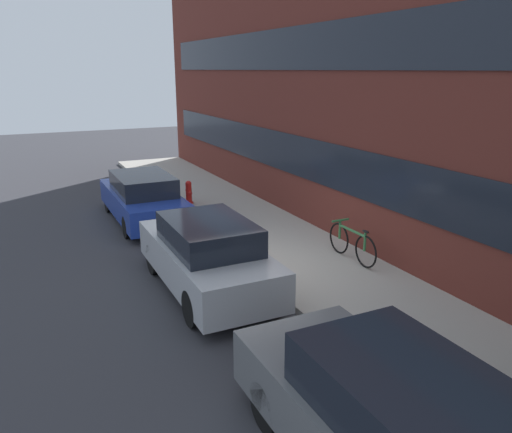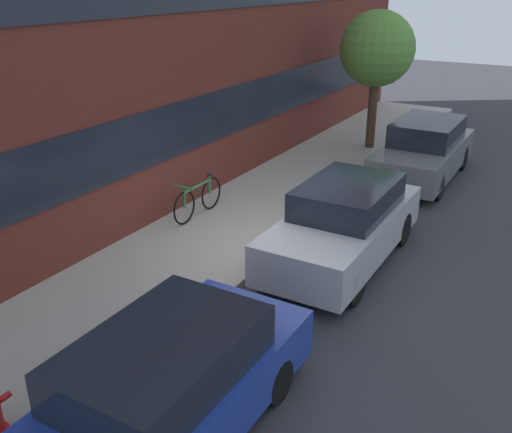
{
  "view_description": "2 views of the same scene",
  "coord_description": "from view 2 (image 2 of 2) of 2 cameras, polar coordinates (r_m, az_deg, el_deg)",
  "views": [
    {
      "loc": [
        8.87,
        -4.09,
        4.15
      ],
      "look_at": [
        -0.31,
        0.34,
        1.13
      ],
      "focal_mm": 35.0,
      "sensor_mm": 36.0,
      "label": 1
    },
    {
      "loc": [
        -8.38,
        -4.35,
        4.79
      ],
      "look_at": [
        -0.59,
        0.17,
        0.98
      ],
      "focal_mm": 40.0,
      "sensor_mm": 36.0,
      "label": 2
    }
  ],
  "objects": [
    {
      "name": "ground_plane",
      "position": [
        10.59,
        2.42,
        -3.97
      ],
      "size": [
        56.0,
        56.0,
        0.0
      ],
      "primitive_type": "plane",
      "color": "#333338"
    },
    {
      "name": "sidewalk_strip",
      "position": [
        11.22,
        -4.02,
        -2.02
      ],
      "size": [
        28.0,
        2.85,
        0.13
      ],
      "color": "#A8A399",
      "rests_on": "ground_plane"
    },
    {
      "name": "rowhouse_facade",
      "position": [
        11.36,
        -12.99,
        19.74
      ],
      "size": [
        28.0,
        1.02,
        8.51
      ],
      "color": "maroon",
      "rests_on": "ground_plane"
    },
    {
      "name": "parked_car_blue",
      "position": [
        6.4,
        -9.75,
        -17.46
      ],
      "size": [
        4.32,
        1.63,
        1.37
      ],
      "rotation": [
        0.0,
        0.0,
        3.14
      ],
      "color": "#1E3899",
      "rests_on": "ground_plane"
    },
    {
      "name": "parked_car_silver",
      "position": [
        10.24,
        8.78,
        -0.73
      ],
      "size": [
        4.04,
        1.62,
        1.46
      ],
      "rotation": [
        0.0,
        0.0,
        3.14
      ],
      "color": "#B2B5BA",
      "rests_on": "ground_plane"
    },
    {
      "name": "parked_car_grey",
      "position": [
        15.06,
        16.46,
        6.35
      ],
      "size": [
        4.2,
        1.64,
        1.48
      ],
      "rotation": [
        0.0,
        0.0,
        3.14
      ],
      "color": "slate",
      "rests_on": "ground_plane"
    },
    {
      "name": "bicycle",
      "position": [
        11.9,
        -5.82,
        1.83
      ],
      "size": [
        1.67,
        0.44,
        0.81
      ],
      "rotation": [
        0.0,
        0.0,
        3.15
      ],
      "color": "black",
      "rests_on": "sidewalk_strip"
    },
    {
      "name": "street_tree",
      "position": [
        16.76,
        12.02,
        16.01
      ],
      "size": [
        2.08,
        2.08,
        3.85
      ],
      "color": "#473323",
      "rests_on": "sidewalk_strip"
    }
  ]
}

